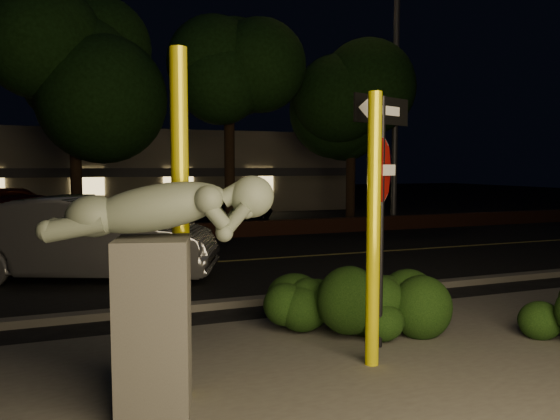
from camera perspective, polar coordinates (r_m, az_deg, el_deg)
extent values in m
plane|color=black|center=(15.95, -11.22, -3.74)|extent=(90.00, 90.00, 0.00)
cube|color=#4C4944|center=(5.72, 8.49, -18.97)|extent=(14.00, 6.00, 0.02)
cube|color=black|center=(13.03, -9.02, -5.56)|extent=(80.00, 8.00, 0.01)
cube|color=#AE9D45|center=(13.03, -9.03, -5.50)|extent=(80.00, 0.12, 0.00)
cube|color=#4C4944|center=(9.13, -3.71, -9.56)|extent=(80.00, 0.25, 0.12)
cube|color=#452216|center=(17.19, -11.96, -2.31)|extent=(40.00, 0.35, 0.50)
cube|color=black|center=(22.83, -14.14, -1.27)|extent=(40.00, 12.00, 0.01)
cube|color=#706B5A|center=(30.68, -15.95, 3.90)|extent=(22.00, 10.00, 4.00)
cube|color=#333338|center=(25.60, -14.99, 3.81)|extent=(22.00, 0.20, 0.40)
cube|color=#FFD87F|center=(25.53, -19.45, 2.80)|extent=(1.40, 0.08, 1.20)
cube|color=#FFD87F|center=(25.93, -10.57, 3.01)|extent=(1.40, 0.08, 1.20)
cube|color=#FFD87F|center=(26.93, -2.16, 3.14)|extent=(1.40, 0.08, 1.20)
cylinder|color=black|center=(18.77, -20.54, 3.81)|extent=(0.36, 0.36, 4.25)
ellipsoid|color=black|center=(19.14, -20.88, 15.70)|extent=(5.20, 5.20, 4.68)
cylinder|color=black|center=(19.06, -5.28, 3.72)|extent=(0.36, 0.36, 4.00)
ellipsoid|color=black|center=(19.36, -5.37, 14.67)|extent=(4.80, 4.80, 4.32)
cylinder|color=black|center=(21.40, 7.39, 3.66)|extent=(0.36, 0.36, 3.90)
ellipsoid|color=black|center=(21.62, 7.49, 12.95)|extent=(4.40, 4.40, 3.96)
cylinder|color=yellow|center=(5.42, -10.34, -1.62)|extent=(0.17, 0.17, 3.43)
cylinder|color=#FFF00C|center=(6.24, 9.73, -2.22)|extent=(0.16, 0.16, 3.12)
cylinder|color=black|center=(6.88, 10.52, -1.50)|extent=(0.07, 0.07, 3.14)
cube|color=white|center=(6.84, 10.61, 4.12)|extent=(0.45, 0.21, 0.13)
cube|color=black|center=(6.87, 10.70, 10.22)|extent=(1.00, 0.44, 0.34)
cube|color=white|center=(6.87, 10.70, 10.22)|extent=(0.63, 0.28, 0.13)
cube|color=#4C4944|center=(5.20, -13.04, -11.93)|extent=(0.78, 0.78, 1.65)
sphere|color=slate|center=(4.97, -2.94, 1.41)|extent=(0.39, 0.39, 0.39)
ellipsoid|color=black|center=(7.75, 4.04, -9.25)|extent=(1.75, 0.93, 0.88)
ellipsoid|color=black|center=(7.49, 10.76, -8.87)|extent=(1.90, 1.34, 1.12)
cylinder|color=#4D4D52|center=(21.63, 12.00, 13.38)|extent=(0.23, 0.23, 11.25)
imported|color=#A2A2A7|center=(11.55, -19.65, -2.86)|extent=(5.44, 3.54, 1.69)
imported|color=maroon|center=(20.89, -25.91, 0.15)|extent=(5.01, 2.28, 1.67)
imported|color=#3F0E16|center=(20.17, -24.04, -0.39)|extent=(4.98, 3.12, 1.35)
imported|color=black|center=(21.03, -7.48, 0.27)|extent=(5.54, 3.43, 1.43)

